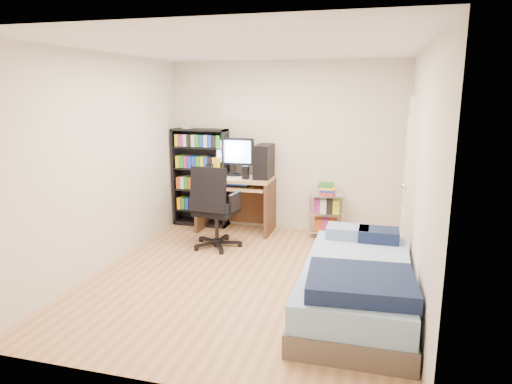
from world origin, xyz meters
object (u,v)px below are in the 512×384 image
(media_shelf, at_px, (201,176))
(office_chair, at_px, (215,222))
(bed, at_px, (357,285))
(computer_desk, at_px, (244,182))

(media_shelf, bearing_deg, office_chair, -58.86)
(media_shelf, xyz_separation_m, bed, (2.51, -2.31, -0.52))
(office_chair, xyz_separation_m, bed, (1.93, -1.35, -0.10))
(media_shelf, distance_m, bed, 3.45)
(media_shelf, height_order, office_chair, media_shelf)
(office_chair, relative_size, bed, 0.55)
(computer_desk, height_order, bed, computer_desk)
(computer_desk, relative_size, bed, 0.67)
(computer_desk, xyz_separation_m, office_chair, (-0.15, -0.86, -0.39))
(office_chair, distance_m, bed, 2.36)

